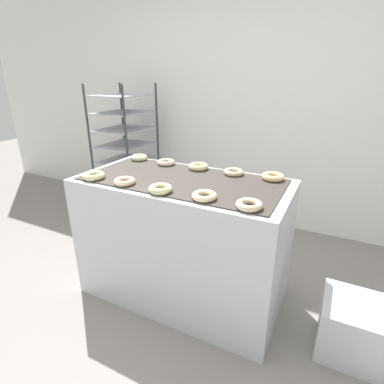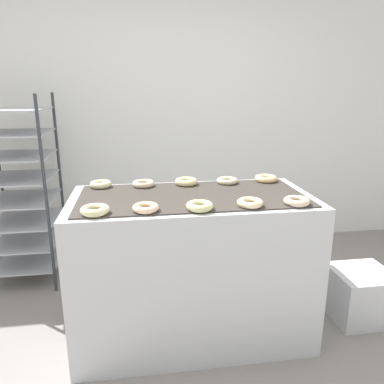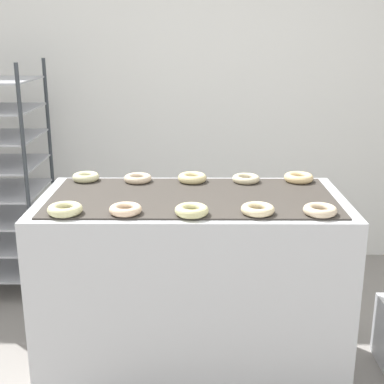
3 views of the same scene
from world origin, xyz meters
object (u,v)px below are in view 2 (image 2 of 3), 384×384
donut_far_rightmost (266,178)px  donut_far_left (143,184)px  donut_near_leftmost (95,210)px  donut_far_right (227,181)px  donut_near_right (250,203)px  donut_near_rightmost (297,201)px  donut_near_center (199,206)px  donut_far_center (187,182)px  glaze_bin (360,294)px  fryer_machine (192,267)px  donut_near_left (146,208)px  baking_rack_cart (22,189)px  donut_far_leftmost (101,184)px

donut_far_rightmost → donut_far_left: bearing=-179.3°
donut_near_leftmost → donut_far_right: bearing=32.1°
donut_near_right → donut_far_rightmost: size_ratio=0.96×
donut_near_rightmost → donut_near_center: bearing=-178.9°
donut_near_rightmost → donut_far_center: donut_far_center is taller
donut_far_rightmost → glaze_bin: bearing=-24.0°
donut_far_center → donut_far_right: donut_far_center is taller
donut_near_rightmost → donut_far_left: bearing=148.1°
fryer_machine → donut_near_leftmost: (-0.54, -0.26, 0.49)m
fryer_machine → donut_near_rightmost: 0.78m
donut_near_right → donut_far_left: bearing=138.1°
donut_near_center → donut_far_left: 0.59m
glaze_bin → donut_far_right: (-0.90, 0.27, 0.78)m
donut_near_left → donut_near_leftmost: bearing=-178.7°
baking_rack_cart → donut_near_center: 1.75m
donut_near_right → donut_far_left: same height
donut_near_right → fryer_machine: bearing=138.1°
donut_near_leftmost → donut_far_center: size_ratio=1.01×
donut_near_left → donut_far_center: 0.59m
glaze_bin → donut_far_rightmost: 1.04m
fryer_machine → donut_far_rightmost: 0.78m
donut_near_left → donut_near_rightmost: size_ratio=0.97×
donut_near_right → donut_far_center: size_ratio=0.97×
baking_rack_cart → donut_near_right: (1.52, -1.20, 0.18)m
donut_far_leftmost → donut_far_rightmost: 1.11m
fryer_machine → donut_near_left: (-0.28, -0.25, 0.49)m
donut_far_left → donut_far_rightmost: donut_far_rightmost is taller
baking_rack_cart → donut_near_center: baking_rack_cart is taller
baking_rack_cart → donut_near_center: size_ratio=10.53×
fryer_machine → donut_far_left: donut_far_left is taller
donut_far_right → donut_near_rightmost: bearing=-62.5°
donut_far_leftmost → donut_far_left: bearing=-4.0°
donut_near_center → donut_far_right: 0.59m
fryer_machine → donut_far_right: donut_far_right is taller
donut_far_left → donut_far_right: donut_far_left is taller
donut_far_center → glaze_bin: bearing=-13.0°
fryer_machine → donut_near_rightmost: bearing=-25.6°
donut_near_leftmost → donut_near_left: bearing=1.3°
donut_near_leftmost → donut_near_center: 0.54m
donut_near_leftmost → donut_near_left: size_ratio=1.07×
donut_far_left → donut_near_rightmost: bearing=-31.9°
fryer_machine → donut_near_leftmost: donut_near_leftmost is taller
donut_near_right → donut_far_center: 0.58m
donut_near_leftmost → donut_near_center: size_ratio=1.03×
donut_far_leftmost → glaze_bin: bearing=-9.4°
glaze_bin → donut_near_rightmost: (-0.63, -0.25, 0.78)m
glaze_bin → donut_far_left: (-1.46, 0.27, 0.78)m
donut_near_leftmost → donut_far_left: 0.57m
glaze_bin → donut_near_left: size_ratio=2.81×
donut_near_center → donut_near_leftmost: bearing=178.9°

